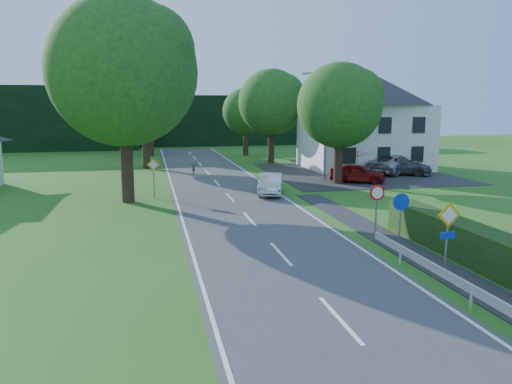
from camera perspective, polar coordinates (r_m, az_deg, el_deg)
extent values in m
cube|color=#3E3E41|center=(26.53, -1.61, -2.19)|extent=(7.00, 80.00, 0.04)
cube|color=#242427|center=(42.34, 11.26, 2.13)|extent=(14.00, 16.00, 0.04)
cube|color=white|center=(26.14, -8.64, -2.42)|extent=(0.12, 80.00, 0.01)
cube|color=white|center=(27.28, 5.11, -1.84)|extent=(0.12, 80.00, 0.01)
cube|color=black|center=(72.67, -2.04, 8.19)|extent=(30.00, 5.00, 7.00)
cube|color=silver|center=(45.62, 12.21, 6.15)|extent=(10.00, 8.00, 5.60)
pyramid|color=#26252A|center=(45.56, 12.40, 11.55)|extent=(10.60, 8.40, 3.00)
cylinder|color=gray|center=(37.82, 7.93, 7.39)|extent=(0.16, 0.16, 8.00)
cylinder|color=gray|center=(37.60, 6.90, 13.34)|extent=(1.70, 0.10, 0.10)
cube|color=gray|center=(37.32, 5.55, 13.32)|extent=(0.50, 0.18, 0.12)
cylinder|color=gray|center=(16.81, 20.93, -5.79)|extent=(0.07, 0.07, 2.40)
cube|color=#F0A20C|center=(16.55, 21.19, -2.47)|extent=(0.78, 0.04, 0.78)
cube|color=white|center=(16.55, 21.19, -2.47)|extent=(0.57, 0.05, 0.57)
cube|color=#0C37C1|center=(16.70, 21.05, -4.65)|extent=(0.50, 0.04, 0.22)
cylinder|color=gray|center=(19.33, 16.09, -3.84)|extent=(0.07, 0.07, 2.20)
cylinder|color=#0C37C1|center=(19.11, 16.27, -1.09)|extent=(0.64, 0.04, 0.64)
cylinder|color=gray|center=(21.06, 13.54, -2.62)|extent=(0.07, 0.07, 2.20)
cylinder|color=red|center=(20.86, 13.68, -0.08)|extent=(0.64, 0.04, 0.64)
cylinder|color=white|center=(20.84, 13.70, -0.09)|extent=(0.48, 0.04, 0.48)
cylinder|color=gray|center=(30.84, -11.59, 1.34)|extent=(0.07, 0.07, 2.20)
cube|color=#F0A20C|center=(30.69, -11.65, 3.09)|extent=(0.78, 0.04, 0.78)
cube|color=white|center=(30.69, -11.65, 3.09)|extent=(0.57, 0.05, 0.57)
imported|color=silver|center=(31.36, 1.71, 0.95)|extent=(2.52, 4.27, 1.33)
imported|color=black|center=(41.29, -7.14, 2.71)|extent=(0.74, 1.76, 0.90)
imported|color=maroon|center=(36.99, 11.51, 2.13)|extent=(4.31, 3.20, 1.36)
imported|color=silver|center=(45.45, 8.84, 3.59)|extent=(4.14, 1.73, 1.33)
imported|color=#4A4A4F|center=(42.21, 16.08, 2.95)|extent=(5.35, 4.67, 1.48)
imported|color=#B5B3BB|center=(42.72, 15.57, 3.11)|extent=(6.08, 5.24, 1.55)
imported|color=red|center=(39.84, 11.56, 3.20)|extent=(2.79, 2.82, 2.10)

